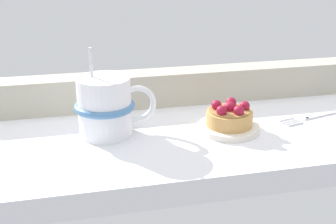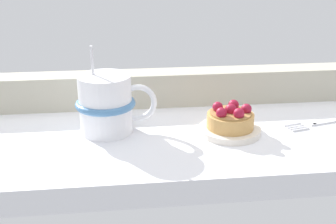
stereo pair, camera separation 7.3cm
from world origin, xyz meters
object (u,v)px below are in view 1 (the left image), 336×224
Objects in this scene: dessert_plate at (229,128)px; coffee_mug at (106,106)px; dessert_fork at (316,116)px; raspberry_tart at (229,116)px.

coffee_mug is (-20.63, 3.21, 4.53)cm from dessert_plate.
dessert_plate reaches higher than dessert_fork.
dessert_plate is 0.67× the size of dessert_fork.
dessert_fork is at bearing 6.69° from dessert_plate.
dessert_fork is at bearing -1.64° from coffee_mug.
dessert_fork is (38.61, -1.10, -4.73)cm from coffee_mug.
raspberry_tart is 21.01cm from coffee_mug.
raspberry_tart reaches higher than dessert_plate.
raspberry_tart is 0.51× the size of dessert_fork.
coffee_mug reaches higher than raspberry_tart.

